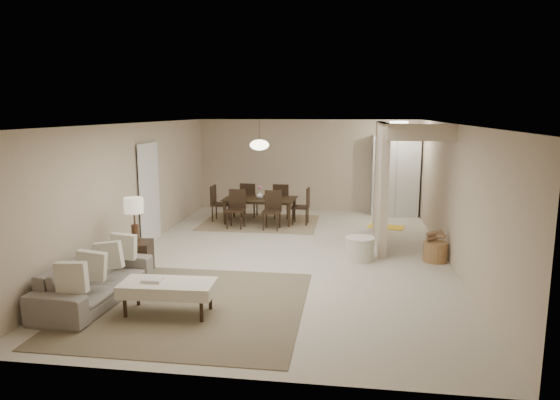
# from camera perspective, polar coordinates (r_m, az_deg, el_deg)

# --- Properties ---
(floor) EXTENTS (9.00, 9.00, 0.00)m
(floor) POSITION_cam_1_polar(r_m,az_deg,el_deg) (9.61, 0.75, -6.34)
(floor) COLOR beige
(floor) RESTS_ON ground
(ceiling) EXTENTS (9.00, 9.00, 0.00)m
(ceiling) POSITION_cam_1_polar(r_m,az_deg,el_deg) (9.22, 0.79, 8.73)
(ceiling) COLOR white
(ceiling) RESTS_ON back_wall
(back_wall) EXTENTS (6.00, 0.00, 6.00)m
(back_wall) POSITION_cam_1_polar(r_m,az_deg,el_deg) (13.77, 3.14, 3.97)
(back_wall) COLOR #C6B296
(back_wall) RESTS_ON floor
(left_wall) EXTENTS (0.00, 9.00, 9.00)m
(left_wall) POSITION_cam_1_polar(r_m,az_deg,el_deg) (10.15, -16.29, 1.37)
(left_wall) COLOR #C6B296
(left_wall) RESTS_ON floor
(right_wall) EXTENTS (0.00, 9.00, 9.00)m
(right_wall) POSITION_cam_1_polar(r_m,az_deg,el_deg) (9.44, 19.14, 0.58)
(right_wall) COLOR #C6B296
(right_wall) RESTS_ON floor
(partition) EXTENTS (0.15, 2.50, 2.50)m
(partition) POSITION_cam_1_polar(r_m,az_deg,el_deg) (10.51, 11.42, 1.87)
(partition) COLOR #C6B296
(partition) RESTS_ON floor
(doorway) EXTENTS (0.04, 0.90, 2.04)m
(doorway) POSITION_cam_1_polar(r_m,az_deg,el_deg) (10.72, -14.77, 0.64)
(doorway) COLOR black
(doorway) RESTS_ON floor
(pantry_cabinet) EXTENTS (1.20, 0.55, 2.10)m
(pantry_cabinet) POSITION_cam_1_polar(r_m,az_deg,el_deg) (13.45, 13.04, 2.72)
(pantry_cabinet) COLOR silver
(pantry_cabinet) RESTS_ON floor
(flush_light) EXTENTS (0.44, 0.44, 0.05)m
(flush_light) POSITION_cam_1_polar(r_m,az_deg,el_deg) (12.40, 13.44, 8.64)
(flush_light) COLOR white
(flush_light) RESTS_ON ceiling
(living_rug) EXTENTS (3.20, 3.20, 0.01)m
(living_rug) POSITION_cam_1_polar(r_m,az_deg,el_deg) (7.34, -10.25, -11.80)
(living_rug) COLOR brown
(living_rug) RESTS_ON floor
(sofa) EXTENTS (2.14, 0.94, 0.61)m
(sofa) POSITION_cam_1_polar(r_m,az_deg,el_deg) (7.78, -20.37, -8.66)
(sofa) COLOR gray
(sofa) RESTS_ON floor
(ottoman_bench) EXTENTS (1.29, 0.63, 0.45)m
(ottoman_bench) POSITION_cam_1_polar(r_m,az_deg,el_deg) (7.01, -12.69, -9.82)
(ottoman_bench) COLOR silver
(ottoman_bench) RESTS_ON living_rug
(side_table) EXTENTS (0.57, 0.57, 0.54)m
(side_table) POSITION_cam_1_polar(r_m,az_deg,el_deg) (8.88, -16.09, -6.32)
(side_table) COLOR black
(side_table) RESTS_ON floor
(table_lamp) EXTENTS (0.32, 0.32, 0.76)m
(table_lamp) POSITION_cam_1_polar(r_m,az_deg,el_deg) (8.68, -16.36, -1.03)
(table_lamp) COLOR #4B3120
(table_lamp) RESTS_ON side_table
(round_pouf) EXTENTS (0.54, 0.54, 0.42)m
(round_pouf) POSITION_cam_1_polar(r_m,az_deg,el_deg) (9.39, 9.10, -5.53)
(round_pouf) COLOR silver
(round_pouf) RESTS_ON floor
(wicker_basket) EXTENTS (0.50, 0.50, 0.37)m
(wicker_basket) POSITION_cam_1_polar(r_m,az_deg,el_deg) (9.62, 17.31, -5.66)
(wicker_basket) COLOR #8E6039
(wicker_basket) RESTS_ON floor
(dining_rug) EXTENTS (2.80, 2.10, 0.01)m
(dining_rug) POSITION_cam_1_polar(r_m,az_deg,el_deg) (12.34, -2.30, -2.60)
(dining_rug) COLOR #867053
(dining_rug) RESTS_ON floor
(dining_table) EXTENTS (1.79, 1.05, 0.62)m
(dining_table) POSITION_cam_1_polar(r_m,az_deg,el_deg) (12.28, -2.31, -1.22)
(dining_table) COLOR black
(dining_table) RESTS_ON dining_rug
(dining_chairs) EXTENTS (2.43, 1.80, 0.90)m
(dining_chairs) POSITION_cam_1_polar(r_m,az_deg,el_deg) (12.25, -2.32, -0.57)
(dining_chairs) COLOR black
(dining_chairs) RESTS_ON dining_rug
(vase) EXTENTS (0.21, 0.21, 0.17)m
(vase) POSITION_cam_1_polar(r_m,az_deg,el_deg) (12.21, -2.33, 0.59)
(vase) COLOR white
(vase) RESTS_ON dining_table
(yellow_mat) EXTENTS (0.93, 0.70, 0.01)m
(yellow_mat) POSITION_cam_1_polar(r_m,az_deg,el_deg) (12.16, 12.02, -3.01)
(yellow_mat) COLOR yellow
(yellow_mat) RESTS_ON floor
(pendant_light) EXTENTS (0.46, 0.46, 0.71)m
(pendant_light) POSITION_cam_1_polar(r_m,az_deg,el_deg) (12.07, -2.37, 6.31)
(pendant_light) COLOR #4B3120
(pendant_light) RESTS_ON ceiling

